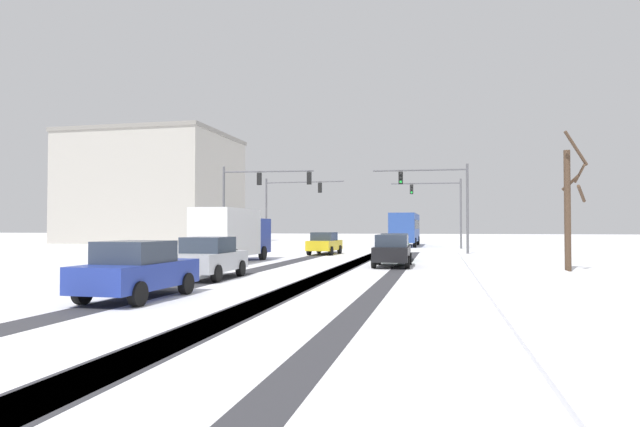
% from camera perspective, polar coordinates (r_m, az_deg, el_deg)
% --- Properties ---
extents(wheel_track_left_lane, '(0.96, 38.57, 0.01)m').
position_cam_1_polar(wheel_track_left_lane, '(24.21, 1.64, -6.19)').
color(wheel_track_left_lane, '#38383D').
rests_on(wheel_track_left_lane, ground).
extents(wheel_track_right_lane, '(1.10, 38.57, 0.01)m').
position_cam_1_polar(wheel_track_right_lane, '(25.20, -6.86, -5.99)').
color(wheel_track_right_lane, '#38383D').
rests_on(wheel_track_right_lane, ground).
extents(wheel_track_center, '(1.17, 38.57, 0.01)m').
position_cam_1_polar(wheel_track_center, '(24.20, 1.68, -6.19)').
color(wheel_track_center, '#38383D').
rests_on(wheel_track_center, ground).
extents(wheel_track_oncoming, '(0.72, 38.57, 0.01)m').
position_cam_1_polar(wheel_track_oncoming, '(23.84, 8.04, -6.25)').
color(wheel_track_oncoming, '#38383D').
rests_on(wheel_track_oncoming, ground).
extents(sidewalk_kerb_right, '(4.00, 38.57, 0.12)m').
position_cam_1_polar(sidewalk_kerb_right, '(22.27, 21.33, -6.36)').
color(sidewalk_kerb_right, white).
rests_on(sidewalk_kerb_right, ground).
extents(traffic_signal_far_right, '(6.52, 0.62, 6.50)m').
position_cam_1_polar(traffic_signal_far_right, '(51.15, 12.76, 1.34)').
color(traffic_signal_far_right, '#56565B').
rests_on(traffic_signal_far_right, ground).
extents(traffic_signal_near_left, '(6.87, 0.85, 6.50)m').
position_cam_1_polar(traffic_signal_near_left, '(39.79, -6.93, 2.42)').
color(traffic_signal_near_left, '#56565B').
rests_on(traffic_signal_near_left, ground).
extents(traffic_signal_near_right, '(6.76, 0.62, 6.50)m').
position_cam_1_polar(traffic_signal_near_right, '(39.17, 12.68, 2.20)').
color(traffic_signal_near_right, '#56565B').
rests_on(traffic_signal_near_right, ground).
extents(traffic_signal_far_left, '(7.46, 0.43, 6.50)m').
position_cam_1_polar(traffic_signal_far_left, '(49.12, -3.42, 1.48)').
color(traffic_signal_far_left, '#56565B').
rests_on(traffic_signal_far_left, ground).
extents(car_yellow_cab_lead, '(2.02, 4.19, 1.62)m').
position_cam_1_polar(car_yellow_cab_lead, '(39.10, 0.49, -3.19)').
color(car_yellow_cab_lead, yellow).
rests_on(car_yellow_cab_lead, ground).
extents(car_dark_green_second, '(1.99, 4.18, 1.62)m').
position_cam_1_polar(car_dark_green_second, '(32.44, 7.97, -3.53)').
color(car_dark_green_second, '#194C2D').
rests_on(car_dark_green_second, ground).
extents(car_black_third, '(1.89, 4.13, 1.62)m').
position_cam_1_polar(car_black_third, '(27.33, 7.71, -3.93)').
color(car_black_third, black).
rests_on(car_black_third, ground).
extents(car_silver_fourth, '(1.90, 4.13, 1.62)m').
position_cam_1_polar(car_silver_fourth, '(21.24, -11.71, -4.63)').
color(car_silver_fourth, '#B7BABF').
rests_on(car_silver_fourth, ground).
extents(car_blue_fifth, '(1.89, 4.13, 1.62)m').
position_cam_1_polar(car_blue_fifth, '(15.79, -18.90, -5.70)').
color(car_blue_fifth, '#233899').
rests_on(car_blue_fifth, ground).
extents(bus_oncoming, '(2.73, 11.02, 3.38)m').
position_cam_1_polar(bus_oncoming, '(57.02, 9.07, -1.44)').
color(bus_oncoming, '#284793').
rests_on(bus_oncoming, ground).
extents(box_truck_delivery, '(2.34, 7.41, 3.02)m').
position_cam_1_polar(box_truck_delivery, '(30.83, -9.28, -2.12)').
color(box_truck_delivery, '#233899').
rests_on(box_truck_delivery, ground).
extents(bare_tree_sidewalk_mid, '(1.16, 1.51, 6.28)m').
position_cam_1_polar(bare_tree_sidewalk_mid, '(26.73, 25.02, 0.95)').
color(bare_tree_sidewalk_mid, '#4C3828').
rests_on(bare_tree_sidewalk_mid, ground).
extents(office_building_far_left_block, '(19.40, 16.13, 13.97)m').
position_cam_1_polar(office_building_far_left_block, '(72.93, -17.24, 2.55)').
color(office_building_far_left_block, '#B2ADA3').
rests_on(office_building_far_left_block, ground).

